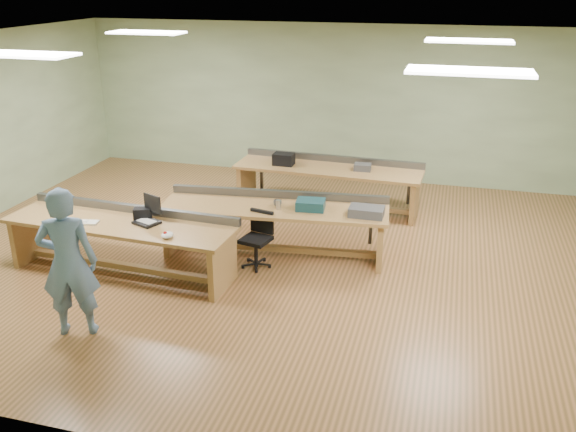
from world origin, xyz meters
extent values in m
plane|color=#99623A|center=(0.00, 0.00, 0.00)|extent=(10.00, 10.00, 0.00)
plane|color=silver|center=(0.00, 0.00, 3.00)|extent=(10.00, 10.00, 0.00)
cube|color=#9EB88B|center=(0.00, 4.00, 1.50)|extent=(10.00, 0.04, 3.00)
cube|color=#9EB88B|center=(0.00, -4.00, 1.50)|extent=(10.00, 0.04, 3.00)
cube|color=white|center=(-2.50, -1.50, 2.97)|extent=(1.20, 0.50, 0.03)
cube|color=white|center=(-2.50, 1.50, 2.97)|extent=(1.20, 0.50, 0.03)
cube|color=white|center=(2.50, -1.50, 2.97)|extent=(1.20, 0.50, 0.03)
cube|color=white|center=(2.50, 1.50, 2.97)|extent=(1.20, 0.50, 0.03)
cube|color=#AC8348|center=(-1.79, -1.04, 0.72)|extent=(3.24, 1.02, 0.05)
cube|color=#AC8348|center=(-3.29, -0.96, 0.35)|extent=(0.12, 0.76, 0.70)
cube|color=#AC8348|center=(-0.29, -1.12, 0.35)|extent=(0.12, 0.76, 0.70)
cube|color=#AC8348|center=(-1.79, -1.04, 0.10)|extent=(2.90, 0.25, 0.08)
cube|color=#52555A|center=(-1.77, -0.66, 0.81)|extent=(3.20, 0.25, 0.11)
cube|color=#AC8348|center=(0.05, 0.07, 0.72)|extent=(3.33, 1.21, 0.05)
cube|color=#AC8348|center=(-1.47, -0.09, 0.35)|extent=(0.16, 0.77, 0.70)
cube|color=#AC8348|center=(1.57, 0.23, 0.35)|extent=(0.16, 0.77, 0.70)
cube|color=#AC8348|center=(0.05, 0.07, 0.10)|extent=(2.95, 0.41, 0.08)
cube|color=#52555A|center=(0.01, 0.46, 0.81)|extent=(3.24, 0.42, 0.11)
cube|color=#AC8348|center=(0.40, 2.13, 0.72)|extent=(3.25, 0.98, 0.05)
cube|color=#AC8348|center=(-1.11, 2.19, 0.35)|extent=(0.11, 0.76, 0.70)
cube|color=#AC8348|center=(1.91, 2.07, 0.35)|extent=(0.11, 0.76, 0.70)
cube|color=#AC8348|center=(0.40, 2.13, 0.10)|extent=(2.92, 0.21, 0.08)
cube|color=#52555A|center=(0.41, 2.52, 0.81)|extent=(3.22, 0.21, 0.11)
imported|color=#678CA8|center=(-1.55, -2.52, 0.88)|extent=(0.75, 0.62, 1.76)
cube|color=black|center=(-1.41, -0.99, 0.77)|extent=(0.39, 0.35, 0.03)
cube|color=black|center=(-1.36, -0.87, 1.00)|extent=(0.30, 0.13, 0.25)
cube|color=beige|center=(-2.26, -1.20, 0.76)|extent=(0.48, 0.23, 0.03)
ellipsoid|color=white|center=(-0.94, -1.34, 0.79)|extent=(0.20, 0.21, 0.07)
cube|color=black|center=(-1.53, -0.85, 0.83)|extent=(0.27, 0.21, 0.16)
cylinder|color=black|center=(-0.09, -0.38, 0.20)|extent=(0.05, 0.05, 0.39)
cube|color=black|center=(-0.09, -0.38, 0.41)|extent=(0.45, 0.45, 0.05)
cube|color=black|center=(-0.05, -0.20, 0.62)|extent=(0.36, 0.12, 0.34)
cylinder|color=black|center=(-0.09, -0.38, 0.03)|extent=(0.51, 0.51, 0.05)
cube|color=#143942|center=(0.57, 0.11, 0.82)|extent=(0.43, 0.34, 0.14)
cube|color=#3D3D40|center=(1.37, 0.07, 0.81)|extent=(0.47, 0.30, 0.13)
imported|color=#3D3D40|center=(0.09, 0.11, 0.80)|extent=(0.15, 0.15, 0.09)
cylinder|color=silver|center=(0.13, 0.01, 0.82)|extent=(0.08, 0.08, 0.13)
cube|color=black|center=(-0.38, 2.10, 0.85)|extent=(0.36, 0.26, 0.20)
cube|color=#3D3D40|center=(1.00, 2.13, 0.81)|extent=(0.29, 0.22, 0.11)
camera|label=1|loc=(2.40, -7.72, 3.84)|focal=38.00mm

